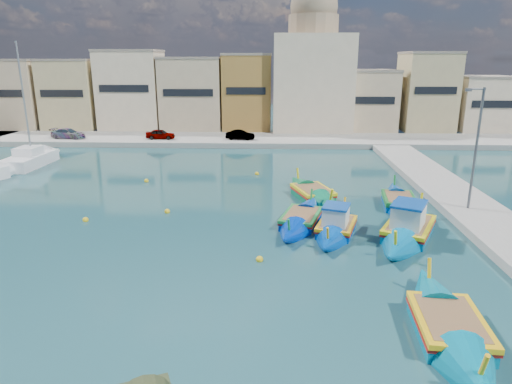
% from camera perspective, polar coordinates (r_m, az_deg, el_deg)
% --- Properties ---
extents(ground, '(160.00, 160.00, 0.00)m').
position_cam_1_polar(ground, '(24.58, -9.99, -6.96)').
color(ground, '#164044').
rests_on(ground, ground).
extents(north_quay, '(80.00, 8.00, 0.60)m').
position_cam_1_polar(north_quay, '(55.08, -3.11, 6.53)').
color(north_quay, gray).
rests_on(north_quay, ground).
extents(north_townhouses, '(83.20, 7.87, 10.19)m').
position_cam_1_polar(north_townhouses, '(61.60, 3.80, 11.96)').
color(north_townhouses, tan).
rests_on(north_townhouses, ground).
extents(church_block, '(10.00, 10.00, 19.10)m').
position_cam_1_polar(church_block, '(62.25, 7.02, 15.06)').
color(church_block, beige).
rests_on(church_block, ground).
extents(quay_street_lamp, '(1.18, 0.16, 8.00)m').
position_cam_1_polar(quay_street_lamp, '(31.09, 25.70, 4.93)').
color(quay_street_lamp, '#595B60').
rests_on(quay_street_lamp, ground).
extents(parked_cars, '(24.12, 2.09, 1.16)m').
position_cam_1_polar(parked_cars, '(55.54, -14.49, 7.03)').
color(parked_cars, '#4C1919').
rests_on(parked_cars, north_quay).
extents(luzzu_turquoise_cabin, '(6.51, 10.10, 3.27)m').
position_cam_1_polar(luzzu_turquoise_cabin, '(27.07, 18.53, -4.48)').
color(luzzu_turquoise_cabin, '#006AA5').
rests_on(luzzu_turquoise_cabin, ground).
extents(luzzu_blue_cabin, '(4.06, 7.89, 2.72)m').
position_cam_1_polar(luzzu_blue_cabin, '(26.57, 10.01, -4.39)').
color(luzzu_blue_cabin, '#0041A8').
rests_on(luzzu_blue_cabin, ground).
extents(luzzu_cyan_mid, '(3.06, 8.63, 2.50)m').
position_cam_1_polar(luzzu_cyan_mid, '(32.33, 17.43, -1.27)').
color(luzzu_cyan_mid, '#0046A9').
rests_on(luzzu_cyan_mid, ground).
extents(luzzu_green, '(4.70, 8.64, 2.65)m').
position_cam_1_polar(luzzu_green, '(32.87, 7.11, -0.31)').
color(luzzu_green, '#0B734B').
rests_on(luzzu_green, ground).
extents(luzzu_blue_south, '(4.18, 8.69, 2.45)m').
position_cam_1_polar(luzzu_blue_south, '(27.71, 5.64, -3.50)').
color(luzzu_blue_south, '#0030AD').
rests_on(luzzu_blue_south, ground).
extents(luzzu_cyan_south, '(2.89, 9.01, 2.76)m').
position_cam_1_polar(luzzu_cyan_south, '(18.40, 22.94, -15.51)').
color(luzzu_cyan_south, '#00789A').
rests_on(luzzu_cyan_south, ground).
extents(yacht_north, '(2.77, 9.07, 12.03)m').
position_cam_1_polar(yacht_north, '(49.12, -25.33, 4.00)').
color(yacht_north, white).
rests_on(yacht_north, ground).
extents(mooring_buoys, '(20.50, 17.86, 0.36)m').
position_cam_1_polar(mooring_buoys, '(30.59, -4.81, -1.90)').
color(mooring_buoys, yellow).
rests_on(mooring_buoys, ground).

